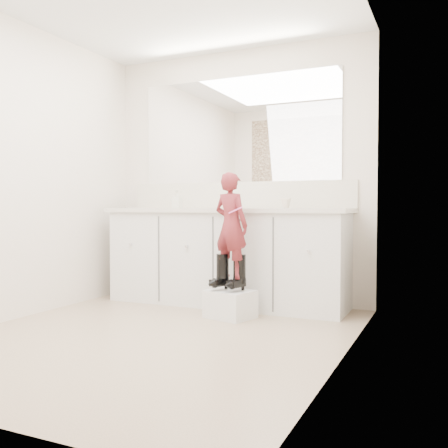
% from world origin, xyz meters
% --- Properties ---
extents(floor, '(3.00, 3.00, 0.00)m').
position_xyz_m(floor, '(0.00, 0.00, 0.00)').
color(floor, '#837256').
rests_on(floor, ground).
extents(wall_back, '(2.60, 0.00, 2.60)m').
position_xyz_m(wall_back, '(0.00, 1.50, 1.20)').
color(wall_back, beige).
rests_on(wall_back, floor).
extents(wall_left, '(0.00, 3.00, 3.00)m').
position_xyz_m(wall_left, '(-1.30, 0.00, 1.20)').
color(wall_left, beige).
rests_on(wall_left, floor).
extents(wall_right, '(0.00, 3.00, 3.00)m').
position_xyz_m(wall_right, '(1.30, 0.00, 1.20)').
color(wall_right, beige).
rests_on(wall_right, floor).
extents(vanity_cabinet, '(2.20, 0.55, 0.85)m').
position_xyz_m(vanity_cabinet, '(0.00, 1.23, 0.42)').
color(vanity_cabinet, silver).
rests_on(vanity_cabinet, floor).
extents(countertop, '(2.28, 0.58, 0.04)m').
position_xyz_m(countertop, '(0.00, 1.21, 0.87)').
color(countertop, beige).
rests_on(countertop, vanity_cabinet).
extents(backsplash, '(2.28, 0.03, 0.25)m').
position_xyz_m(backsplash, '(0.00, 1.49, 1.02)').
color(backsplash, beige).
rests_on(backsplash, countertop).
extents(mirror, '(2.00, 0.02, 1.00)m').
position_xyz_m(mirror, '(0.00, 1.49, 1.64)').
color(mirror, white).
rests_on(mirror, wall_back).
extents(faucet, '(0.08, 0.08, 0.10)m').
position_xyz_m(faucet, '(0.00, 1.38, 0.94)').
color(faucet, silver).
rests_on(faucet, countertop).
extents(cup, '(0.11, 0.11, 0.09)m').
position_xyz_m(cup, '(0.56, 1.27, 0.93)').
color(cup, beige).
rests_on(cup, countertop).
extents(soap_bottle, '(0.08, 0.08, 0.17)m').
position_xyz_m(soap_bottle, '(-0.48, 1.16, 0.97)').
color(soap_bottle, beige).
rests_on(soap_bottle, countertop).
extents(step_stool, '(0.42, 0.38, 0.22)m').
position_xyz_m(step_stool, '(0.26, 0.74, 0.11)').
color(step_stool, silver).
rests_on(step_stool, floor).
extents(boot_left, '(0.16, 0.22, 0.29)m').
position_xyz_m(boot_left, '(0.18, 0.75, 0.37)').
color(boot_left, black).
rests_on(boot_left, step_stool).
extents(boot_right, '(0.16, 0.22, 0.29)m').
position_xyz_m(boot_right, '(0.33, 0.75, 0.37)').
color(boot_right, black).
rests_on(boot_right, step_stool).
extents(toddler, '(0.35, 0.28, 0.85)m').
position_xyz_m(toddler, '(0.26, 0.75, 0.75)').
color(toddler, '#B23741').
rests_on(toddler, step_stool).
extents(toothbrush, '(0.13, 0.05, 0.06)m').
position_xyz_m(toothbrush, '(0.33, 0.68, 0.87)').
color(toothbrush, '#FB61B9').
rests_on(toothbrush, toddler).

